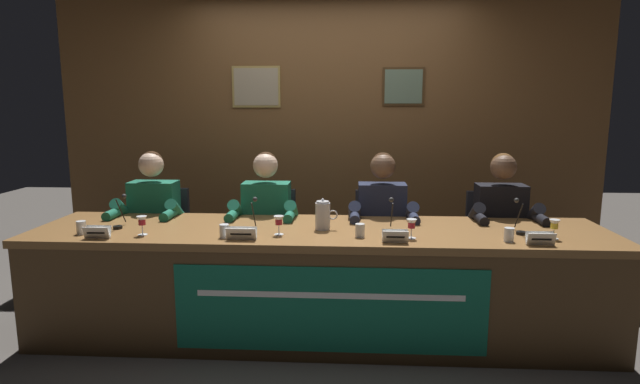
{
  "coord_description": "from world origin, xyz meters",
  "views": [
    {
      "loc": [
        0.2,
        -3.36,
        1.57
      ],
      "look_at": [
        0.0,
        0.0,
        1.0
      ],
      "focal_mm": 28.81,
      "sensor_mm": 36.0,
      "label": 1
    }
  ],
  "objects_px": {
    "juice_glass_far_left": "(142,222)",
    "water_cup_center_right": "(360,231)",
    "microphone_center_left": "(253,220)",
    "panelist_center_left": "(265,220)",
    "nameplate_far_left": "(97,232)",
    "nameplate_far_right": "(541,239)",
    "water_pitcher_central": "(323,215)",
    "microphone_far_left": "(120,217)",
    "panelist_far_left": "(151,218)",
    "water_cup_far_left": "(81,228)",
    "panelist_far_right": "(503,223)",
    "juice_glass_center_left": "(279,222)",
    "nameplate_center_right": "(395,236)",
    "chair_far_left": "(162,246)",
    "chair_center_right": "(380,249)",
    "microphone_far_right": "(519,222)",
    "panelist_center_right": "(382,221)",
    "chair_far_right": "(493,251)",
    "conference_table": "(319,266)",
    "juice_glass_center_right": "(412,225)",
    "water_cup_far_right": "(509,235)",
    "juice_glass_far_right": "(554,226)",
    "water_cup_center_left": "(224,232)",
    "nameplate_center_left": "(241,234)",
    "chair_center_left": "(270,247)",
    "microphone_center_right": "(392,221)"
  },
  "relations": [
    {
      "from": "juice_glass_far_left",
      "to": "juice_glass_far_right",
      "type": "bearing_deg",
      "value": 1.22
    },
    {
      "from": "chair_far_left",
      "to": "panelist_far_left",
      "type": "xyz_separation_m",
      "value": [
        -0.0,
        -0.2,
        0.28
      ]
    },
    {
      "from": "nameplate_far_left",
      "to": "water_cup_center_right",
      "type": "bearing_deg",
      "value": 4.67
    },
    {
      "from": "water_cup_center_right",
      "to": "water_pitcher_central",
      "type": "xyz_separation_m",
      "value": [
        -0.24,
        0.19,
        0.06
      ]
    },
    {
      "from": "chair_center_right",
      "to": "panelist_far_right",
      "type": "xyz_separation_m",
      "value": [
        0.89,
        -0.2,
        0.28
      ]
    },
    {
      "from": "panelist_center_right",
      "to": "chair_far_right",
      "type": "distance_m",
      "value": 0.95
    },
    {
      "from": "microphone_center_left",
      "to": "water_cup_center_right",
      "type": "bearing_deg",
      "value": -8.31
    },
    {
      "from": "microphone_far_left",
      "to": "juice_glass_far_right",
      "type": "xyz_separation_m",
      "value": [
        2.83,
        -0.14,
        0.01
      ]
    },
    {
      "from": "panelist_center_left",
      "to": "water_cup_center_right",
      "type": "distance_m",
      "value": 0.95
    },
    {
      "from": "microphone_center_left",
      "to": "water_cup_center_left",
      "type": "bearing_deg",
      "value": -132.38
    },
    {
      "from": "panelist_far_right",
      "to": "water_pitcher_central",
      "type": "distance_m",
      "value": 1.39
    },
    {
      "from": "chair_far_left",
      "to": "water_cup_far_right",
      "type": "height_order",
      "value": "chair_far_left"
    },
    {
      "from": "microphone_center_left",
      "to": "microphone_far_right",
      "type": "distance_m",
      "value": 1.74
    },
    {
      "from": "microphone_far_left",
      "to": "juice_glass_center_right",
      "type": "xyz_separation_m",
      "value": [
        1.94,
        -0.18,
        0.01
      ]
    },
    {
      "from": "chair_far_left",
      "to": "juice_glass_center_right",
      "type": "bearing_deg",
      "value": -23.84
    },
    {
      "from": "juice_glass_center_right",
      "to": "water_pitcher_central",
      "type": "height_order",
      "value": "water_pitcher_central"
    },
    {
      "from": "nameplate_far_left",
      "to": "nameplate_far_right",
      "type": "height_order",
      "value": "same"
    },
    {
      "from": "nameplate_far_right",
      "to": "panelist_far_right",
      "type": "bearing_deg",
      "value": 89.92
    },
    {
      "from": "microphone_center_right",
      "to": "juice_glass_far_right",
      "type": "height_order",
      "value": "microphone_center_right"
    },
    {
      "from": "panelist_far_left",
      "to": "water_cup_far_left",
      "type": "relative_size",
      "value": 14.3
    },
    {
      "from": "panelist_far_right",
      "to": "microphone_far_right",
      "type": "xyz_separation_m",
      "value": [
        -0.03,
        -0.47,
        0.12
      ]
    },
    {
      "from": "chair_center_right",
      "to": "juice_glass_far_right",
      "type": "relative_size",
      "value": 7.16
    },
    {
      "from": "water_pitcher_central",
      "to": "juice_glass_far_left",
      "type": "bearing_deg",
      "value": -168.99
    },
    {
      "from": "microphone_center_right",
      "to": "panelist_far_right",
      "type": "height_order",
      "value": "panelist_far_right"
    },
    {
      "from": "water_cup_center_left",
      "to": "nameplate_center_right",
      "type": "xyz_separation_m",
      "value": [
        1.06,
        -0.06,
        0.0
      ]
    },
    {
      "from": "juice_glass_far_left",
      "to": "water_cup_center_right",
      "type": "xyz_separation_m",
      "value": [
        1.39,
        0.03,
        -0.05
      ]
    },
    {
      "from": "chair_center_right",
      "to": "water_cup_far_right",
      "type": "bearing_deg",
      "value": -50.54
    },
    {
      "from": "water_pitcher_central",
      "to": "chair_far_right",
      "type": "bearing_deg",
      "value": 26.04
    },
    {
      "from": "conference_table",
      "to": "microphone_far_right",
      "type": "height_order",
      "value": "microphone_far_right"
    },
    {
      "from": "microphone_far_left",
      "to": "microphone_center_right",
      "type": "distance_m",
      "value": 1.83
    },
    {
      "from": "panelist_far_left",
      "to": "chair_center_right",
      "type": "bearing_deg",
      "value": 6.38
    },
    {
      "from": "panelist_far_left",
      "to": "juice_glass_far_left",
      "type": "height_order",
      "value": "panelist_far_left"
    },
    {
      "from": "nameplate_center_right",
      "to": "chair_far_left",
      "type": "bearing_deg",
      "value": 152.16
    },
    {
      "from": "chair_center_left",
      "to": "water_pitcher_central",
      "type": "xyz_separation_m",
      "value": [
        0.47,
        -0.64,
        0.41
      ]
    },
    {
      "from": "water_cup_far_left",
      "to": "juice_glass_center_left",
      "type": "height_order",
      "value": "juice_glass_center_left"
    },
    {
      "from": "microphone_far_left",
      "to": "water_pitcher_central",
      "type": "distance_m",
      "value": 1.38
    },
    {
      "from": "panelist_center_right",
      "to": "water_pitcher_central",
      "type": "relative_size",
      "value": 5.79
    },
    {
      "from": "nameplate_far_left",
      "to": "microphone_center_left",
      "type": "distance_m",
      "value": 0.97
    },
    {
      "from": "chair_far_right",
      "to": "juice_glass_center_right",
      "type": "bearing_deg",
      "value": -131.5
    },
    {
      "from": "nameplate_far_right",
      "to": "water_cup_center_right",
      "type": "bearing_deg",
      "value": 173.17
    },
    {
      "from": "microphone_center_left",
      "to": "panelist_center_left",
      "type": "bearing_deg",
      "value": 91.14
    },
    {
      "from": "juice_glass_far_left",
      "to": "water_cup_far_right",
      "type": "distance_m",
      "value": 2.3
    },
    {
      "from": "microphone_center_right",
      "to": "microphone_far_right",
      "type": "distance_m",
      "value": 0.83
    },
    {
      "from": "water_cup_center_left",
      "to": "chair_center_right",
      "type": "relative_size",
      "value": 0.1
    },
    {
      "from": "chair_center_right",
      "to": "water_cup_far_right",
      "type": "distance_m",
      "value": 1.2
    },
    {
      "from": "nameplate_center_right",
      "to": "juice_glass_far_right",
      "type": "bearing_deg",
      "value": 8.4
    },
    {
      "from": "nameplate_center_left",
      "to": "chair_center_left",
      "type": "bearing_deg",
      "value": 88.64
    },
    {
      "from": "microphone_far_right",
      "to": "chair_far_left",
      "type": "bearing_deg",
      "value": 165.85
    },
    {
      "from": "juice_glass_far_left",
      "to": "water_cup_center_right",
      "type": "relative_size",
      "value": 1.46
    },
    {
      "from": "chair_center_right",
      "to": "microphone_far_right",
      "type": "xyz_separation_m",
      "value": [
        0.86,
        -0.66,
        0.39
      ]
    }
  ]
}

